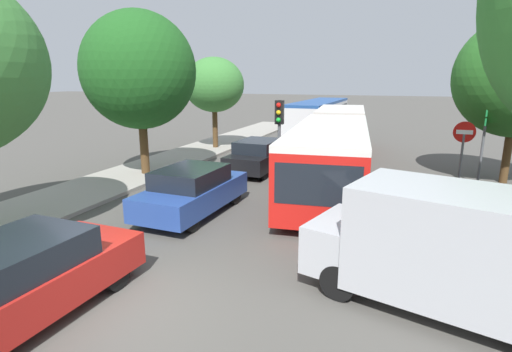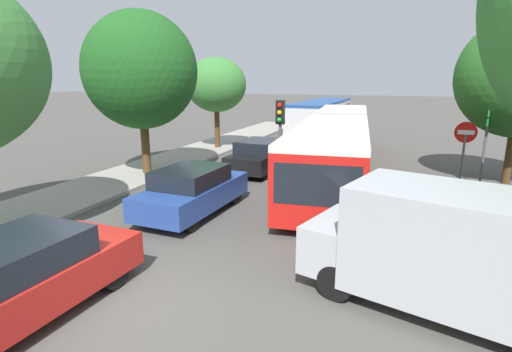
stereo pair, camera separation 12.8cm
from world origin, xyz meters
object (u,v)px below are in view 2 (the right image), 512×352
object	(u,v)px
queued_car_black	(260,156)
tree_left_far	(216,85)
tree_left_mid	(140,74)
no_entry_sign	(464,150)
queued_car_red	(20,278)
white_van	(454,249)
articulated_bus	(337,140)
city_bus_rear	(322,114)
traffic_light	(280,124)
direction_sign_post	(488,122)
queued_car_blue	(193,190)

from	to	relation	value
queued_car_black	tree_left_far	xyz separation A→B (m)	(-4.47, 4.70, 3.07)
queued_car_black	tree_left_mid	size ratio (longest dim) A/B	0.62
no_entry_sign	tree_left_mid	world-z (taller)	tree_left_mid
queued_car_red	white_van	distance (m)	7.76
articulated_bus	city_bus_rear	xyz separation A→B (m)	(-3.41, 13.35, -0.02)
traffic_light	tree_left_mid	distance (m)	6.33
direction_sign_post	tree_left_far	bearing A→B (deg)	-6.36
traffic_light	direction_sign_post	xyz separation A→B (m)	(7.47, 2.87, 0.07)
queued_car_red	no_entry_sign	size ratio (longest dim) A/B	1.58
queued_car_red	no_entry_sign	world-z (taller)	no_entry_sign
articulated_bus	no_entry_sign	size ratio (longest dim) A/B	6.10
articulated_bus	direction_sign_post	xyz separation A→B (m)	(5.83, -0.61, 1.11)
direction_sign_post	tree_left_far	world-z (taller)	tree_left_far
queued_car_red	white_van	xyz separation A→B (m)	(7.19, 2.88, 0.47)
articulated_bus	queued_car_black	xyz separation A→B (m)	(-3.28, -1.18, -0.71)
direction_sign_post	queued_car_red	bearing A→B (deg)	65.36
white_van	tree_left_mid	size ratio (longest dim) A/B	0.77
queued_car_red	tree_left_far	bearing A→B (deg)	17.02
tree_left_far	traffic_light	bearing A→B (deg)	-48.87
articulated_bus	tree_left_far	world-z (taller)	tree_left_far
articulated_bus	queued_car_black	distance (m)	3.56
direction_sign_post	no_entry_sign	bearing A→B (deg)	79.31
traffic_light	tree_left_mid	bearing A→B (deg)	-90.22
queued_car_black	no_entry_sign	size ratio (longest dim) A/B	1.53
queued_car_red	no_entry_sign	distance (m)	13.08
queued_car_black	white_van	distance (m)	11.93
queued_car_red	queued_car_black	bearing A→B (deg)	2.33
articulated_bus	no_entry_sign	distance (m)	5.84
city_bus_rear	articulated_bus	bearing A→B (deg)	-164.22
no_entry_sign	tree_left_mid	distance (m)	12.69
articulated_bus	queued_car_blue	xyz separation A→B (m)	(-3.27, -7.48, -0.69)
articulated_bus	city_bus_rear	bearing A→B (deg)	-171.63
no_entry_sign	queued_car_black	bearing A→B (deg)	-105.16
articulated_bus	no_entry_sign	world-z (taller)	no_entry_sign
no_entry_sign	city_bus_rear	bearing A→B (deg)	-153.93
articulated_bus	direction_sign_post	distance (m)	5.97
white_van	tree_left_far	world-z (taller)	tree_left_far
queued_car_blue	white_van	bearing A→B (deg)	-111.77
tree_left_mid	queued_car_blue	bearing A→B (deg)	-39.96
queued_car_black	tree_left_far	bearing A→B (deg)	46.05
white_van	tree_left_mid	bearing A→B (deg)	-15.18
articulated_bus	white_van	size ratio (longest dim) A/B	3.22
queued_car_black	city_bus_rear	bearing A→B (deg)	3.00
traffic_light	tree_left_far	distance (m)	9.38
tree_left_mid	direction_sign_post	bearing A→B (deg)	13.30
city_bus_rear	queued_car_black	size ratio (longest dim) A/B	2.69
no_entry_sign	tree_left_mid	size ratio (longest dim) A/B	0.41
queued_car_blue	white_van	size ratio (longest dim) A/B	0.83
queued_car_black	traffic_light	size ratio (longest dim) A/B	1.27
articulated_bus	queued_car_black	bearing A→B (deg)	-76.24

